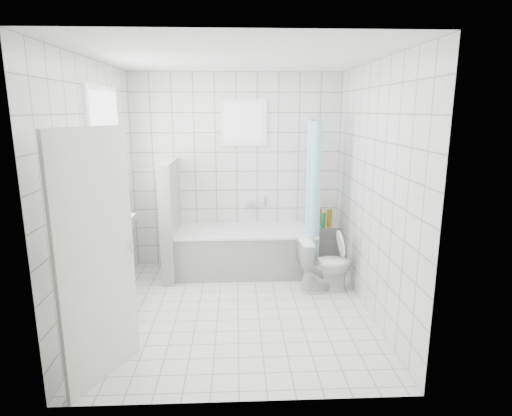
{
  "coord_description": "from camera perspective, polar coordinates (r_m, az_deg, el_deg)",
  "views": [
    {
      "loc": [
        0.0,
        -4.27,
        2.11
      ],
      "look_at": [
        0.21,
        0.35,
        1.05
      ],
      "focal_mm": 30.0,
      "sensor_mm": 36.0,
      "label": 1
    }
  ],
  "objects": [
    {
      "name": "ground",
      "position": [
        4.77,
        -2.4,
        -13.39
      ],
      "size": [
        3.0,
        3.0,
        0.0
      ],
      "primitive_type": "plane",
      "color": "white",
      "rests_on": "ground"
    },
    {
      "name": "ceiling",
      "position": [
        4.3,
        -2.74,
        19.42
      ],
      "size": [
        3.0,
        3.0,
        0.0
      ],
      "primitive_type": "plane",
      "rotation": [
        3.14,
        0.0,
        0.0
      ],
      "color": "white",
      "rests_on": "ground"
    },
    {
      "name": "wall_back",
      "position": [
        5.83,
        -2.58,
        4.91
      ],
      "size": [
        2.8,
        0.02,
        2.6
      ],
      "primitive_type": "cube",
      "color": "white",
      "rests_on": "ground"
    },
    {
      "name": "wall_front",
      "position": [
        2.89,
        -2.51,
        -3.43
      ],
      "size": [
        2.8,
        0.02,
        2.6
      ],
      "primitive_type": "cube",
      "color": "white",
      "rests_on": "ground"
    },
    {
      "name": "wall_left",
      "position": [
        4.57,
        -20.4,
        1.87
      ],
      "size": [
        0.02,
        3.0,
        2.6
      ],
      "primitive_type": "cube",
      "color": "white",
      "rests_on": "ground"
    },
    {
      "name": "wall_right",
      "position": [
        4.57,
        15.3,
        2.22
      ],
      "size": [
        0.02,
        3.0,
        2.6
      ],
      "primitive_type": "cube",
      "color": "white",
      "rests_on": "ground"
    },
    {
      "name": "window_left",
      "position": [
        4.8,
        -19.1,
        6.09
      ],
      "size": [
        0.01,
        0.9,
        1.4
      ],
      "primitive_type": "cube",
      "color": "white",
      "rests_on": "wall_left"
    },
    {
      "name": "window_back",
      "position": [
        5.73,
        -1.63,
        11.3
      ],
      "size": [
        0.5,
        0.01,
        0.5
      ],
      "primitive_type": "cube",
      "color": "white",
      "rests_on": "wall_back"
    },
    {
      "name": "window_sill",
      "position": [
        4.92,
        -17.97,
        -2.47
      ],
      "size": [
        0.18,
        1.02,
        0.08
      ],
      "primitive_type": "cube",
      "color": "white",
      "rests_on": "wall_left"
    },
    {
      "name": "door",
      "position": [
        3.51,
        -20.44,
        -6.39
      ],
      "size": [
        0.38,
        0.74,
        2.0
      ],
      "primitive_type": "cube",
      "rotation": [
        0.0,
        0.0,
        -0.45
      ],
      "color": "silver",
      "rests_on": "ground"
    },
    {
      "name": "bathtub",
      "position": [
        5.7,
        -1.35,
        -5.71
      ],
      "size": [
        1.8,
        0.77,
        0.58
      ],
      "color": "white",
      "rests_on": "ground"
    },
    {
      "name": "partition_wall",
      "position": [
        5.59,
        -11.29,
        -1.44
      ],
      "size": [
        0.15,
        0.85,
        1.5
      ],
      "primitive_type": "cube",
      "color": "white",
      "rests_on": "ground"
    },
    {
      "name": "tiled_ledge",
      "position": [
        6.07,
        8.98,
        -4.87
      ],
      "size": [
        0.4,
        0.24,
        0.55
      ],
      "primitive_type": "cube",
      "color": "white",
      "rests_on": "ground"
    },
    {
      "name": "toilet",
      "position": [
        5.17,
        9.14,
        -7.49
      ],
      "size": [
        0.67,
        0.42,
        0.65
      ],
      "primitive_type": "imported",
      "rotation": [
        0.0,
        0.0,
        1.67
      ],
      "color": "white",
      "rests_on": "ground"
    },
    {
      "name": "curtain_rod",
      "position": [
        5.46,
        7.58,
        11.64
      ],
      "size": [
        0.02,
        0.8,
        0.02
      ],
      "primitive_type": "cylinder",
      "rotation": [
        1.57,
        0.0,
        0.0
      ],
      "color": "silver",
      "rests_on": "wall_back"
    },
    {
      "name": "shower_curtain",
      "position": [
        5.42,
        7.54,
        2.06
      ],
      "size": [
        0.14,
        0.48,
        1.78
      ],
      "primitive_type": null,
      "color": "#46C5CE",
      "rests_on": "curtain_rod"
    },
    {
      "name": "tub_faucet",
      "position": [
        5.87,
        -0.47,
        0.52
      ],
      "size": [
        0.18,
        0.06,
        0.06
      ],
      "primitive_type": "cube",
      "color": "silver",
      "rests_on": "wall_back"
    },
    {
      "name": "sill_bottles",
      "position": [
        4.84,
        -18.12,
        -0.72
      ],
      "size": [
        0.13,
        0.82,
        0.32
      ],
      "color": "#38B1FF",
      "rests_on": "window_sill"
    },
    {
      "name": "ledge_bottles",
      "position": [
        5.91,
        9.06,
        -1.4
      ],
      "size": [
        0.18,
        0.19,
        0.25
      ],
      "color": "gold",
      "rests_on": "tiled_ledge"
    }
  ]
}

